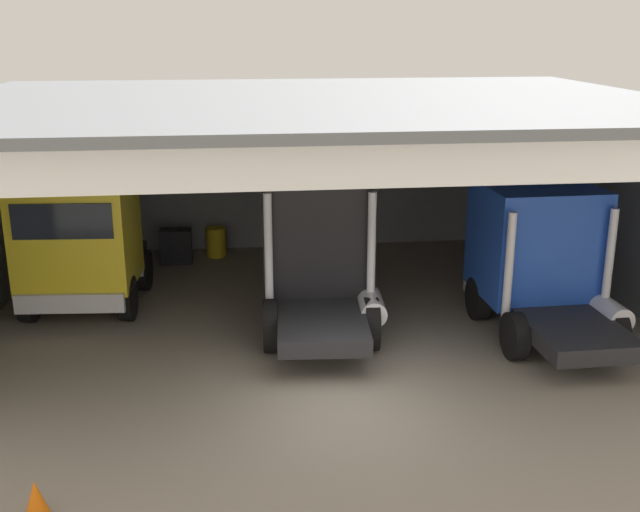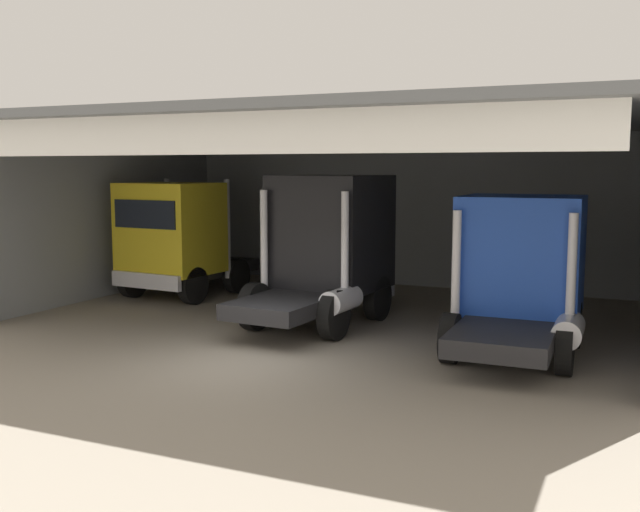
# 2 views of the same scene
# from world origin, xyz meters

# --- Properties ---
(ground_plane) EXTENTS (80.00, 80.00, 0.00)m
(ground_plane) POSITION_xyz_m (0.00, 0.00, 0.00)
(ground_plane) COLOR gray
(ground_plane) RESTS_ON ground
(workshop_shed) EXTENTS (16.14, 11.74, 5.15)m
(workshop_shed) POSITION_xyz_m (0.00, 6.16, 3.67)
(workshop_shed) COLOR gray
(workshop_shed) RESTS_ON ground
(truck_yellow_right_bay) EXTENTS (2.85, 4.66, 3.55)m
(truck_yellow_right_bay) POSITION_xyz_m (-5.56, 5.57, 1.82)
(truck_yellow_right_bay) COLOR yellow
(truck_yellow_right_bay) RESTS_ON ground
(truck_black_center_left_bay) EXTENTS (2.73, 5.24, 3.71)m
(truck_black_center_left_bay) POSITION_xyz_m (0.01, 4.13, 1.97)
(truck_black_center_left_bay) COLOR black
(truck_black_center_left_bay) RESTS_ON ground
(truck_blue_center_right_bay) EXTENTS (2.71, 4.83, 3.31)m
(truck_blue_center_right_bay) POSITION_xyz_m (4.91, 3.12, 1.74)
(truck_blue_center_right_bay) COLOR #1E47B7
(truck_blue_center_right_bay) RESTS_ON ground
(oil_drum) EXTENTS (0.58, 0.58, 0.89)m
(oil_drum) POSITION_xyz_m (-2.42, 9.71, 0.44)
(oil_drum) COLOR gold
(oil_drum) RESTS_ON ground
(tool_cart) EXTENTS (0.90, 0.60, 1.00)m
(tool_cart) POSITION_xyz_m (-3.58, 9.22, 0.50)
(tool_cart) COLOR black
(tool_cart) RESTS_ON ground
(traffic_cone) EXTENTS (0.36, 0.36, 0.56)m
(traffic_cone) POSITION_xyz_m (-4.88, -2.78, 0.28)
(traffic_cone) COLOR orange
(traffic_cone) RESTS_ON ground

